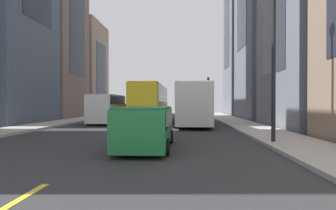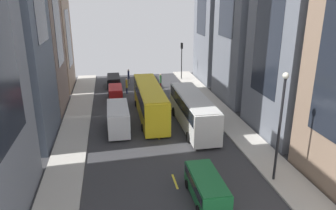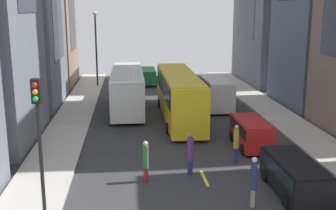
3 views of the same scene
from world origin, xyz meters
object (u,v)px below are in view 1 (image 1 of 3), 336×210
Objects in this scene: pedestrian_walking_far at (166,108)px; traffic_light_near_corner at (208,88)px; car_green_1 at (146,124)px; car_red_0 at (130,110)px; car_black_2 at (138,109)px; city_bus_white at (192,101)px; pedestrian_waiting_curb at (182,108)px; delivery_van_white at (107,107)px; pedestrian_crossing_mid at (145,108)px; pedestrian_crossing_near at (154,107)px; streetcar_yellow at (151,100)px.

traffic_light_near_corner is at bearing 162.00° from pedestrian_walking_far.
car_green_1 is 27.11m from pedestrian_walking_far.
car_black_2 is at bearing -89.15° from car_red_0.
city_bus_white reaches higher than car_green_1.
city_bus_white is 2.46× the size of car_black_2.
car_black_2 is at bearing 11.97° from traffic_light_near_corner.
car_black_2 is at bearing 165.31° from pedestrian_waiting_curb.
car_red_0 is at bearing -143.75° from pedestrian_waiting_curb.
delivery_van_white is 15.08m from pedestrian_walking_far.
car_green_1 is 32.58m from traffic_light_near_corner.
city_bus_white is 5.37× the size of pedestrian_waiting_curb.
delivery_van_white is 1.40× the size of car_red_0.
pedestrian_crossing_mid is at bearing -122.35° from car_red_0.
car_red_0 is 1.78× the size of pedestrian_crossing_near.
pedestrian_waiting_curb is at bearing -92.76° from car_green_1.
car_green_1 is (-5.32, 12.66, -0.51)m from delivery_van_white.
city_bus_white is at bearing 113.74° from car_black_2.
streetcar_yellow is 8.07m from car_red_0.
pedestrian_crossing_mid is at bearing -26.83° from pedestrian_walking_far.
pedestrian_crossing_mid is (5.95, -13.30, -0.83)m from city_bus_white.
car_green_1 is at bearing 79.76° from city_bus_white.
car_green_1 is 30.17m from car_black_2.
delivery_van_white reaches higher than pedestrian_crossing_near.
streetcar_yellow reaches higher than pedestrian_walking_far.
car_red_0 is 14.30m from traffic_light_near_corner.
delivery_van_white is at bearing 60.95° from traffic_light_near_corner.
pedestrian_walking_far is (-2.17, 3.78, -0.05)m from pedestrian_crossing_near.
city_bus_white is at bearing 148.29° from pedestrian_crossing_mid.
pedestrian_crossing_near is 1.08× the size of pedestrian_waiting_curb.
traffic_light_near_corner is at bearing -99.60° from car_green_1.
traffic_light_near_corner is (-10.73, -19.31, 2.65)m from delivery_van_white.
pedestrian_walking_far reaches higher than car_red_0.
streetcar_yellow is at bearing 30.61° from pedestrian_walking_far.
pedestrian_crossing_near is (3.13, -30.88, 0.23)m from car_green_1.
pedestrian_crossing_near is 1.01× the size of pedestrian_walking_far.
streetcar_yellow is at bearing 135.87° from pedestrian_crossing_mid.
pedestrian_walking_far is (-2.77, -1.51, 0.01)m from pedestrian_crossing_mid.
traffic_light_near_corner is at bearing -140.33° from car_red_0.
pedestrian_crossing_near is 5.33m from pedestrian_crossing_mid.
streetcar_yellow is 12.26m from pedestrian_waiting_curb.
pedestrian_walking_far reaches higher than pedestrian_waiting_curb.
streetcar_yellow is 4.89m from delivery_van_white.
traffic_light_near_corner reaches higher than pedestrian_crossing_near.
pedestrian_crossing_near is (-2.19, -18.22, -0.28)m from delivery_van_white.
city_bus_white is 2.00× the size of delivery_van_white.
city_bus_white is at bearing -69.30° from pedestrian_crossing_near.
car_red_0 is at bearing -63.28° from streetcar_yellow.
pedestrian_crossing_near is at bearing -105.72° from car_red_0.
delivery_van_white is (7.54, -0.37, -0.49)m from city_bus_white.
traffic_light_near_corner reaches higher than streetcar_yellow.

